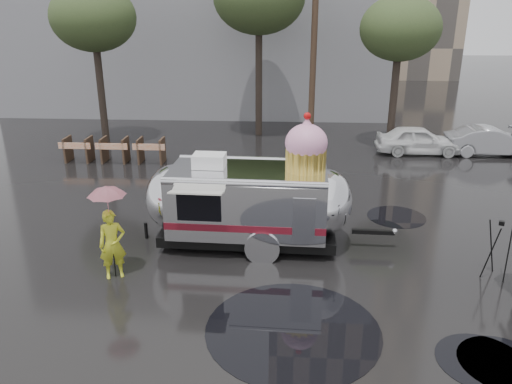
{
  "coord_description": "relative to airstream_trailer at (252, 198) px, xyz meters",
  "views": [
    {
      "loc": [
        1.37,
        -9.12,
        5.93
      ],
      "look_at": [
        0.62,
        2.92,
        1.45
      ],
      "focal_mm": 35.0,
      "sensor_mm": 36.0,
      "label": 1
    }
  ],
  "objects": [
    {
      "name": "ground",
      "position": [
        -0.5,
        -2.91,
        -1.27
      ],
      "size": [
        120.0,
        120.0,
        0.0
      ],
      "primitive_type": "plane",
      "color": "black",
      "rests_on": "ground"
    },
    {
      "name": "utility_pole",
      "position": [
        2.0,
        11.09,
        3.35
      ],
      "size": [
        1.6,
        0.28,
        9.0
      ],
      "color": "#473323",
      "rests_on": "ground"
    },
    {
      "name": "umbrella_pink",
      "position": [
        -3.06,
        -1.98,
        0.63
      ],
      "size": [
        1.03,
        1.03,
        2.25
      ],
      "color": "pink",
      "rests_on": "ground"
    },
    {
      "name": "airstream_trailer",
      "position": [
        0.0,
        0.0,
        0.0
      ],
      "size": [
        6.72,
        2.6,
        3.62
      ],
      "rotation": [
        0.0,
        0.0,
        -0.03
      ],
      "color": "silver",
      "rests_on": "ground"
    },
    {
      "name": "tripod",
      "position": [
        5.74,
        -1.45,
        -0.44
      ],
      "size": [
        0.59,
        0.55,
        1.43
      ],
      "rotation": [
        0.0,
        0.0,
        -0.4
      ],
      "color": "black",
      "rests_on": "ground"
    },
    {
      "name": "barricade_row",
      "position": [
        -6.05,
        7.06,
        -0.75
      ],
      "size": [
        4.3,
        0.8,
        1.0
      ],
      "color": "#473323",
      "rests_on": "ground"
    },
    {
      "name": "tree_right",
      "position": [
        5.5,
        10.09,
        3.79
      ],
      "size": [
        3.36,
        3.36,
        6.42
      ],
      "color": "#382D26",
      "rests_on": "ground"
    },
    {
      "name": "tree_left",
      "position": [
        -7.5,
        10.09,
        4.22
      ],
      "size": [
        3.64,
        3.64,
        6.95
      ],
      "color": "#382D26",
      "rests_on": "ground"
    },
    {
      "name": "person_left",
      "position": [
        -3.06,
        -1.98,
        -0.44
      ],
      "size": [
        0.7,
        0.6,
        1.66
      ],
      "primitive_type": "imported",
      "rotation": [
        0.0,
        0.0,
        0.41
      ],
      "color": "#CBD229",
      "rests_on": "ground"
    },
    {
      "name": "puddles",
      "position": [
        1.83,
        -2.0,
        -1.26
      ],
      "size": [
        7.43,
        9.21,
        0.01
      ],
      "color": "black",
      "rests_on": "ground"
    }
  ]
}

